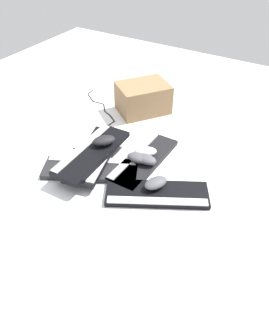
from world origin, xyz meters
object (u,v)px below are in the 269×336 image
mouse_1 (145,159)px  mouse_3 (156,183)px  keyboard_1 (91,169)px  keyboard_2 (157,194)px  keyboard_4 (92,153)px  mouse_4 (138,158)px  keyboard_0 (144,160)px  keyboard_3 (95,154)px  mouse_2 (104,140)px  cardboard_box (143,98)px  mouse_0 (145,152)px

mouse_1 → mouse_3: bearing=-47.0°
keyboard_1 → keyboard_2: 0.35m
keyboard_1 → keyboard_4: size_ratio=1.04×
mouse_1 → mouse_4: size_ratio=1.00×
mouse_1 → mouse_3: 0.17m
keyboard_0 → keyboard_1: bearing=136.1°
keyboard_3 → mouse_4: size_ratio=4.22×
mouse_2 → keyboard_2: bearing=-68.1°
keyboard_3 → keyboard_4: bearing=-175.1°
keyboard_2 → mouse_3: bearing=40.5°
keyboard_1 → mouse_3: bearing=-83.0°
keyboard_0 → mouse_1: 0.05m
cardboard_box → mouse_2: bearing=-171.7°
mouse_2 → keyboard_4: bearing=-159.5°
keyboard_0 → mouse_3: bearing=-135.8°
mouse_1 → mouse_3: (-0.12, -0.12, 0.00)m
keyboard_2 → mouse_0: mouse_0 is taller
mouse_0 → mouse_2: size_ratio=1.00×
keyboard_2 → mouse_4: bearing=52.1°
mouse_1 → keyboard_2: bearing=-47.7°
mouse_0 → mouse_2: bearing=174.4°
mouse_4 → mouse_0: bearing=80.1°
mouse_0 → mouse_3: 0.23m
keyboard_0 → mouse_0: 0.04m
keyboard_1 → keyboard_2: same height
cardboard_box → keyboard_2: bearing=-145.3°
keyboard_0 → mouse_4: (-0.04, 0.01, 0.04)m
keyboard_4 → cardboard_box: cardboard_box is taller
keyboard_2 → keyboard_1: bearing=92.3°
mouse_0 → keyboard_4: bearing=-174.5°
mouse_0 → mouse_3: same height
keyboard_1 → keyboard_3: bearing=17.2°
keyboard_4 → mouse_1: 0.25m
keyboard_0 → keyboard_2: size_ratio=0.97×
keyboard_1 → mouse_1: (0.16, -0.20, 0.04)m
mouse_2 → keyboard_1: bearing=-142.3°
keyboard_0 → keyboard_3: size_ratio=0.95×
keyboard_4 → keyboard_2: bearing=-95.2°
mouse_1 → keyboard_3: bearing=-161.0°
keyboard_4 → mouse_3: bearing=-91.3°
keyboard_1 → keyboard_3: 0.08m
keyboard_0 → cardboard_box: size_ratio=1.55×
keyboard_0 → mouse_2: mouse_2 is taller
mouse_0 → mouse_4: bearing=-129.0°
keyboard_1 → keyboard_2: (0.01, -0.35, 0.00)m
mouse_1 → cardboard_box: size_ratio=0.38×
mouse_0 → mouse_3: bearing=-83.5°
keyboard_1 → mouse_1: bearing=-51.8°
mouse_1 → keyboard_4: bearing=-155.1°
keyboard_0 → keyboard_3: keyboard_3 is taller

